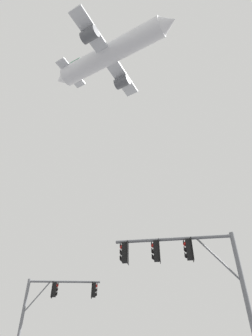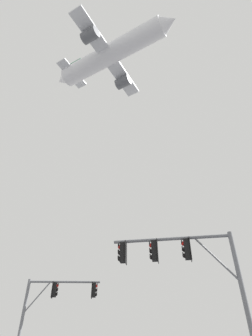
{
  "view_description": "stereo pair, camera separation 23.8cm",
  "coord_description": "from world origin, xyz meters",
  "views": [
    {
      "loc": [
        0.01,
        -4.32,
        1.19
      ],
      "look_at": [
        0.72,
        16.1,
        15.68
      ],
      "focal_mm": 29.62,
      "sensor_mm": 36.0,
      "label": 1
    },
    {
      "loc": [
        0.25,
        -4.32,
        1.19
      ],
      "look_at": [
        0.72,
        16.1,
        15.68
      ],
      "focal_mm": 29.62,
      "sensor_mm": 36.0,
      "label": 2
    }
  ],
  "objects": [
    {
      "name": "airplane",
      "position": [
        -2.11,
        28.9,
        53.78
      ],
      "size": [
        26.26,
        20.28,
        7.82
      ],
      "color": "white"
    },
    {
      "name": "signal_pole_far",
      "position": [
        -4.29,
        16.09,
        4.49
      ],
      "size": [
        5.0,
        0.47,
        6.02
      ],
      "color": "slate",
      "rests_on": "ground"
    },
    {
      "name": "signal_pole_near",
      "position": [
        3.16,
        7.94,
        4.71
      ],
      "size": [
        5.37,
        1.21,
        6.1
      ],
      "color": "slate",
      "rests_on": "ground"
    }
  ]
}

